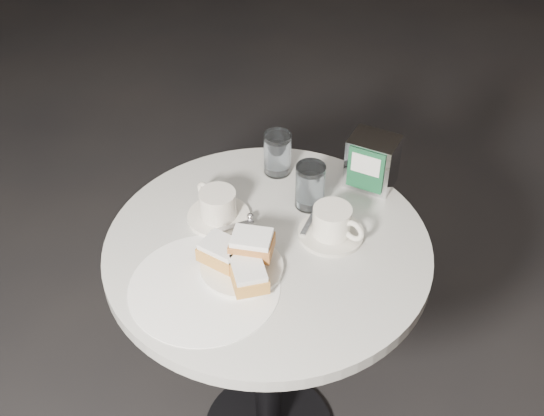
{
  "coord_description": "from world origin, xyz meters",
  "views": [
    {
      "loc": [
        0.51,
        -0.92,
        1.75
      ],
      "look_at": [
        0.0,
        0.02,
        0.83
      ],
      "focal_mm": 45.0,
      "sensor_mm": 36.0,
      "label": 1
    }
  ],
  "objects": [
    {
      "name": "sugar_spill",
      "position": [
        -0.05,
        -0.17,
        0.75
      ],
      "size": [
        0.37,
        0.37,
        0.0
      ],
      "primitive_type": "cylinder",
      "rotation": [
        0.0,
        0.0,
        -0.27
      ],
      "color": "white",
      "rests_on": "cafe_table"
    },
    {
      "name": "beignet_plate",
      "position": [
        -0.01,
        -0.1,
        0.78
      ],
      "size": [
        0.22,
        0.22,
        0.08
      ],
      "rotation": [
        0.0,
        0.0,
        -0.4
      ],
      "color": "white",
      "rests_on": "cafe_table"
    },
    {
      "name": "napkin_dispenser",
      "position": [
        0.11,
        0.3,
        0.81
      ],
      "size": [
        0.11,
        0.1,
        0.13
      ],
      "rotation": [
        0.0,
        0.0,
        0.03
      ],
      "color": "silver",
      "rests_on": "cafe_table"
    },
    {
      "name": "coffee_cup_left",
      "position": [
        -0.14,
        0.02,
        0.78
      ],
      "size": [
        0.18,
        0.18,
        0.07
      ],
      "rotation": [
        0.0,
        0.0,
        -0.42
      ],
      "color": "white",
      "rests_on": "cafe_table"
    },
    {
      "name": "coffee_cup_right",
      "position": [
        0.11,
        0.09,
        0.78
      ],
      "size": [
        0.16,
        0.16,
        0.07
      ],
      "rotation": [
        0.0,
        0.0,
        -0.15
      ],
      "color": "beige",
      "rests_on": "cafe_table"
    },
    {
      "name": "cafe_table",
      "position": [
        0.0,
        0.0,
        0.55
      ],
      "size": [
        0.7,
        0.7,
        0.74
      ],
      "color": "black",
      "rests_on": "ground"
    },
    {
      "name": "water_glass_left",
      "position": [
        -0.1,
        0.23,
        0.8
      ],
      "size": [
        0.08,
        0.08,
        0.11
      ],
      "rotation": [
        0.0,
        0.0,
        -0.33
      ],
      "color": "white",
      "rests_on": "cafe_table"
    },
    {
      "name": "water_glass_right",
      "position": [
        0.02,
        0.16,
        0.8
      ],
      "size": [
        0.09,
        0.09,
        0.11
      ],
      "rotation": [
        0.0,
        0.0,
        -0.34
      ],
      "color": "silver",
      "rests_on": "cafe_table"
    }
  ]
}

